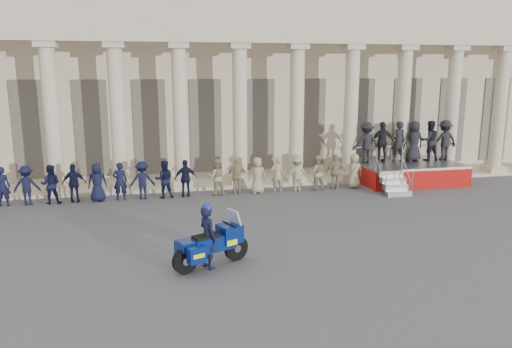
{
  "coord_description": "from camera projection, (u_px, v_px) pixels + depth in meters",
  "views": [
    {
      "loc": [
        -2.56,
        -13.67,
        5.18
      ],
      "look_at": [
        0.98,
        3.03,
        1.6
      ],
      "focal_mm": 35.0,
      "sensor_mm": 36.0,
      "label": 1
    }
  ],
  "objects": [
    {
      "name": "ground",
      "position": [
        245.0,
        249.0,
        14.67
      ],
      "size": [
        90.0,
        90.0,
        0.0
      ],
      "primitive_type": "plane",
      "color": "#464649",
      "rests_on": "ground"
    },
    {
      "name": "building",
      "position": [
        196.0,
        82.0,
        27.86
      ],
      "size": [
        40.0,
        12.5,
        9.0
      ],
      "color": "#BDAB8E",
      "rests_on": "ground"
    },
    {
      "name": "officer_rank",
      "position": [
        136.0,
        181.0,
        20.19
      ],
      "size": [
        19.49,
        0.59,
        1.55
      ],
      "color": "black",
      "rests_on": "ground"
    },
    {
      "name": "reviewing_stand",
      "position": [
        407.0,
        147.0,
        23.31
      ],
      "size": [
        5.23,
        4.34,
        2.83
      ],
      "color": "gray",
      "rests_on": "ground"
    },
    {
      "name": "motorcycle",
      "position": [
        212.0,
        244.0,
        13.27
      ],
      "size": [
        2.15,
        1.38,
        1.47
      ],
      "rotation": [
        0.0,
        0.0,
        0.42
      ],
      "color": "black",
      "rests_on": "ground"
    },
    {
      "name": "rider",
      "position": [
        208.0,
        236.0,
        13.14
      ],
      "size": [
        0.63,
        0.73,
        1.79
      ],
      "rotation": [
        0.0,
        0.0,
        1.99
      ],
      "color": "black",
      "rests_on": "ground"
    }
  ]
}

